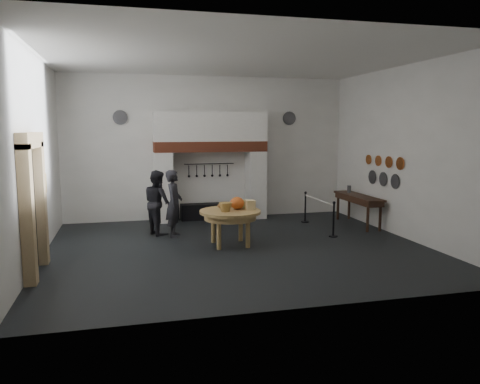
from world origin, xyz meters
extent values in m
cube|color=black|center=(0.00, 0.00, 0.00)|extent=(9.00, 8.00, 0.02)
cube|color=silver|center=(0.00, 0.00, 4.50)|extent=(9.00, 8.00, 0.02)
cube|color=white|center=(0.00, 4.00, 2.25)|extent=(9.00, 0.02, 4.50)
cube|color=white|center=(0.00, -4.00, 2.25)|extent=(9.00, 0.02, 4.50)
cube|color=white|center=(-4.50, 0.00, 2.25)|extent=(0.02, 8.00, 4.50)
cube|color=white|center=(4.50, 0.00, 2.25)|extent=(0.02, 8.00, 4.50)
cube|color=silver|center=(-1.48, 3.65, 1.07)|extent=(0.55, 0.70, 2.15)
cube|color=silver|center=(1.48, 3.65, 1.07)|extent=(0.55, 0.70, 2.15)
cube|color=#9E442B|center=(0.00, 3.65, 2.31)|extent=(3.50, 0.72, 0.32)
cube|color=silver|center=(0.00, 3.65, 2.92)|extent=(3.50, 0.70, 0.90)
cube|color=black|center=(0.00, 3.72, 0.25)|extent=(1.90, 0.45, 0.50)
cylinder|color=black|center=(0.00, 3.92, 1.75)|extent=(1.60, 0.02, 0.02)
cube|color=black|center=(-4.47, -1.00, 1.25)|extent=(0.04, 1.10, 2.50)
cube|color=tan|center=(-4.38, -1.70, 1.30)|extent=(0.22, 0.30, 2.60)
cube|color=tan|center=(-4.38, -0.30, 1.30)|extent=(0.22, 0.30, 2.60)
cube|color=tan|center=(-4.38, -1.00, 2.65)|extent=(0.22, 1.70, 0.30)
cube|color=gold|center=(-4.45, 0.80, 1.60)|extent=(0.05, 0.34, 0.44)
cylinder|color=tan|center=(-0.14, 0.29, 0.84)|extent=(1.87, 1.87, 0.07)
ellipsoid|color=#D35A1D|center=(0.06, 0.39, 1.03)|extent=(0.36, 0.36, 0.31)
cube|color=#DABF82|center=(0.36, 0.24, 0.99)|extent=(0.22, 0.22, 0.24)
cube|color=#DAD882|center=(0.34, 0.54, 0.97)|extent=(0.18, 0.18, 0.20)
cone|color=#A5813C|center=(-0.29, 0.14, 0.98)|extent=(0.40, 0.40, 0.22)
ellipsoid|color=olive|center=(-0.24, 0.64, 0.94)|extent=(0.31, 0.18, 0.13)
imported|color=black|center=(-1.38, 1.55, 0.90)|extent=(0.57, 0.74, 1.79)
imported|color=black|center=(-1.78, 1.95, 0.88)|extent=(0.94, 1.04, 1.76)
cube|color=#351E13|center=(4.10, 1.73, 0.87)|extent=(0.55, 2.20, 0.06)
cylinder|color=#454549|center=(4.10, 2.33, 1.01)|extent=(0.12, 0.12, 0.22)
cylinder|color=#C6662D|center=(4.46, 0.20, 1.95)|extent=(0.03, 0.34, 0.34)
cylinder|color=#C6662D|center=(4.46, 0.75, 1.95)|extent=(0.03, 0.32, 0.32)
cylinder|color=#C6662D|center=(4.46, 1.30, 1.95)|extent=(0.03, 0.30, 0.30)
cylinder|color=#C6662D|center=(4.46, 1.85, 1.95)|extent=(0.03, 0.28, 0.28)
cylinder|color=#4C4C51|center=(4.46, 0.40, 1.45)|extent=(0.03, 0.40, 0.40)
cylinder|color=#4C4C51|center=(4.46, 1.00, 1.45)|extent=(0.03, 0.40, 0.40)
cylinder|color=#4C4C51|center=(4.46, 1.60, 1.45)|extent=(0.03, 0.40, 0.40)
cylinder|color=#4C4C51|center=(-2.70, 3.96, 3.20)|extent=(0.44, 0.03, 0.44)
cylinder|color=#4C4C51|center=(2.70, 3.96, 3.20)|extent=(0.44, 0.03, 0.44)
cylinder|color=black|center=(2.73, 0.49, 0.45)|extent=(0.05, 0.05, 0.90)
cylinder|color=black|center=(2.73, 2.49, 0.45)|extent=(0.05, 0.05, 0.90)
cylinder|color=silver|center=(2.73, 1.49, 0.85)|extent=(0.04, 2.00, 0.04)
camera|label=1|loc=(-2.65, -10.75, 2.88)|focal=35.00mm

